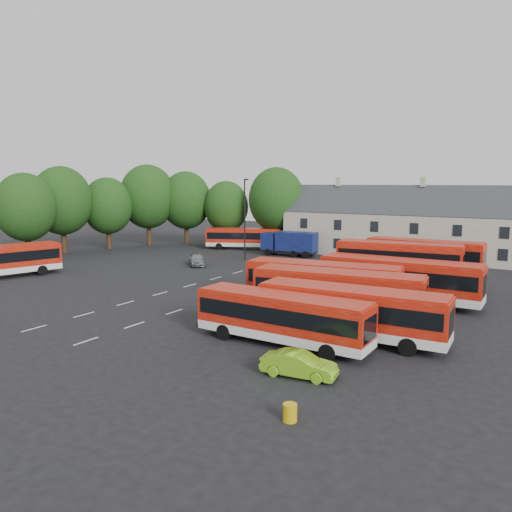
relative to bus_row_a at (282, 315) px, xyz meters
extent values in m
plane|color=black|center=(-15.30, 8.42, -1.80)|extent=(140.00, 140.00, 0.00)
cube|color=beige|center=(-15.30, -5.58, -1.79)|extent=(0.15, 1.80, 0.01)
cube|color=beige|center=(-15.30, -1.58, -1.79)|extent=(0.15, 1.80, 0.01)
cube|color=beige|center=(-15.30, 2.42, -1.79)|extent=(0.15, 1.80, 0.01)
cube|color=beige|center=(-15.30, 6.42, -1.79)|extent=(0.15, 1.80, 0.01)
cube|color=beige|center=(-15.30, 10.42, -1.79)|extent=(0.15, 1.80, 0.01)
cube|color=beige|center=(-15.30, 14.42, -1.79)|extent=(0.15, 1.80, 0.01)
cube|color=beige|center=(-15.30, 18.42, -1.79)|extent=(0.15, 1.80, 0.01)
cube|color=beige|center=(-15.30, 22.42, -1.79)|extent=(0.15, 1.80, 0.01)
cube|color=beige|center=(-15.30, 26.42, -1.79)|extent=(0.15, 1.80, 0.01)
cube|color=beige|center=(-10.30, -5.58, -1.79)|extent=(0.15, 1.80, 0.01)
cube|color=beige|center=(-10.30, -1.58, -1.79)|extent=(0.15, 1.80, 0.01)
cube|color=beige|center=(-10.30, 2.42, -1.79)|extent=(0.15, 1.80, 0.01)
cube|color=beige|center=(-10.30, 6.42, -1.79)|extent=(0.15, 1.80, 0.01)
cube|color=beige|center=(-10.30, 10.42, -1.79)|extent=(0.15, 1.80, 0.01)
cube|color=beige|center=(-10.30, 14.42, -1.79)|extent=(0.15, 1.80, 0.01)
cube|color=beige|center=(-10.30, 18.42, -1.79)|extent=(0.15, 1.80, 0.01)
cube|color=beige|center=(-10.30, 22.42, -1.79)|extent=(0.15, 1.80, 0.01)
cube|color=beige|center=(-10.30, 26.42, -1.79)|extent=(0.15, 1.80, 0.01)
cylinder|color=black|center=(-42.30, 12.42, 0.12)|extent=(0.70, 0.70, 3.85)
ellipsoid|color=#0E350F|center=(-42.30, 12.42, 4.59)|extent=(7.26, 7.26, 8.35)
cylinder|color=black|center=(-43.30, 18.42, 0.30)|extent=(0.70, 0.70, 4.20)
ellipsoid|color=#0E350F|center=(-43.30, 18.42, 5.17)|extent=(7.92, 7.92, 9.11)
cylinder|color=black|center=(-41.30, 24.42, 0.04)|extent=(0.70, 0.70, 3.67)
ellipsoid|color=#0E350F|center=(-41.30, 24.42, 4.30)|extent=(6.93, 6.93, 7.97)
cylinder|color=black|center=(-39.30, 30.42, 0.39)|extent=(0.70, 0.70, 4.38)
ellipsoid|color=#0E350F|center=(-39.30, 30.42, 5.46)|extent=(8.25, 8.25, 9.49)
cylinder|color=black|center=(-35.30, 34.42, 0.21)|extent=(0.70, 0.70, 4.02)
ellipsoid|color=#0E350F|center=(-35.30, 34.42, 4.88)|extent=(7.59, 7.59, 8.73)
cylinder|color=black|center=(-29.30, 36.42, -0.05)|extent=(0.70, 0.70, 3.50)
ellipsoid|color=#0E350F|center=(-29.30, 36.42, 4.01)|extent=(6.60, 6.60, 7.59)
cylinder|color=black|center=(-21.30, 37.42, 0.30)|extent=(0.70, 0.70, 4.20)
ellipsoid|color=#0E350F|center=(-21.30, 37.42, 5.17)|extent=(7.92, 7.92, 9.11)
cube|color=beige|center=(-1.30, 38.42, 0.95)|extent=(35.00, 7.00, 5.50)
cube|color=#2D3035|center=(-1.30, 38.42, 3.70)|extent=(35.70, 7.13, 7.13)
cube|color=beige|center=(-12.30, 38.42, 7.66)|extent=(0.60, 0.90, 1.20)
cube|color=beige|center=(-1.30, 38.42, 7.66)|extent=(0.60, 0.90, 1.20)
cube|color=silver|center=(0.00, 0.00, -1.05)|extent=(10.64, 2.59, 0.53)
cube|color=#AE1B0A|center=(0.00, 0.00, 0.15)|extent=(10.64, 2.59, 1.88)
cube|color=black|center=(0.00, 0.00, 0.20)|extent=(10.22, 2.64, 0.92)
cube|color=#AE1B0A|center=(0.00, 0.00, 1.14)|extent=(10.42, 2.49, 0.12)
cylinder|color=black|center=(-3.41, -1.03, -1.32)|extent=(0.97, 0.29, 0.96)
cylinder|color=black|center=(3.41, 1.03, -1.32)|extent=(0.97, 0.29, 0.96)
cube|color=silver|center=(3.12, 2.88, -1.01)|extent=(11.39, 3.09, 0.56)
cube|color=#AE1B0A|center=(3.12, 2.88, 0.28)|extent=(11.39, 3.09, 2.00)
cube|color=black|center=(3.12, 2.88, 0.33)|extent=(10.94, 3.13, 0.97)
cube|color=#AE1B0A|center=(3.12, 2.88, 1.33)|extent=(11.16, 2.98, 0.12)
cylinder|color=black|center=(-0.44, 1.55, -1.29)|extent=(1.04, 0.33, 1.03)
cylinder|color=black|center=(6.67, 4.21, -1.29)|extent=(1.04, 0.33, 1.03)
cube|color=silver|center=(0.51, 7.13, -0.97)|extent=(11.97, 4.07, 0.59)
cube|color=#AE1B0A|center=(0.51, 7.13, 0.36)|extent=(11.97, 4.07, 2.08)
cube|color=black|center=(0.51, 7.13, 0.41)|extent=(11.51, 4.08, 1.01)
cube|color=#AE1B0A|center=(0.51, 7.13, 1.45)|extent=(11.73, 3.94, 0.13)
cylinder|color=black|center=(-3.08, 5.47, -1.27)|extent=(1.10, 0.43, 1.07)
cylinder|color=black|center=(4.09, 8.78, -1.27)|extent=(1.10, 0.43, 1.07)
cube|color=silver|center=(-1.83, 9.86, -0.97)|extent=(11.98, 4.21, 0.59)
cube|color=#AE1B0A|center=(-1.83, 9.86, 0.36)|extent=(11.98, 4.21, 2.08)
cube|color=black|center=(-1.83, 9.86, 0.41)|extent=(11.53, 4.21, 1.01)
cube|color=#AE1B0A|center=(-1.83, 9.86, 1.45)|extent=(11.74, 4.07, 0.13)
cylinder|color=black|center=(-5.39, 8.16, -1.27)|extent=(1.10, 0.44, 1.07)
cylinder|color=black|center=(1.74, 11.55, -1.27)|extent=(1.10, 0.44, 1.07)
cube|color=silver|center=(2.95, 13.71, -0.94)|extent=(12.27, 2.81, 0.61)
cube|color=#AE1B0A|center=(2.95, 13.71, 0.46)|extent=(12.27, 2.81, 2.18)
cube|color=black|center=(2.95, 13.71, 0.51)|extent=(11.78, 2.88, 1.06)
cube|color=#AE1B0A|center=(2.95, 13.71, 1.60)|extent=(12.03, 2.70, 0.13)
cylinder|color=black|center=(-0.97, 12.44, -1.24)|extent=(1.12, 0.31, 1.12)
cylinder|color=black|center=(6.88, 14.97, -1.24)|extent=(1.12, 0.31, 1.12)
cube|color=silver|center=(1.66, 17.96, -1.07)|extent=(10.61, 3.33, 0.52)
cube|color=#AE1B0A|center=(1.66, 17.96, 0.78)|extent=(10.61, 3.33, 3.18)
cube|color=black|center=(1.66, 17.96, 0.17)|extent=(10.20, 3.35, 0.90)
cube|color=#AE1B0A|center=(1.66, 17.96, 2.42)|extent=(10.40, 3.21, 0.11)
cylinder|color=black|center=(-1.57, 16.58, -1.33)|extent=(0.97, 0.35, 0.95)
cylinder|color=black|center=(4.88, 19.34, -1.33)|extent=(0.97, 0.35, 0.95)
cube|color=black|center=(1.66, 17.96, 1.40)|extent=(10.20, 3.35, 0.90)
cube|color=silver|center=(2.94, 21.60, -1.08)|extent=(10.29, 2.51, 0.51)
cube|color=#AE1B0A|center=(2.94, 21.60, 0.74)|extent=(10.29, 2.51, 3.12)
cube|color=black|center=(2.94, 21.60, 0.13)|extent=(9.88, 2.56, 0.89)
cube|color=#AE1B0A|center=(2.94, 21.60, 2.35)|extent=(10.09, 2.41, 0.11)
cylinder|color=black|center=(-0.36, 20.60, -1.33)|extent=(0.94, 0.28, 0.93)
cylinder|color=black|center=(6.23, 22.59, -1.33)|extent=(0.94, 0.28, 0.93)
cube|color=black|center=(2.94, 21.60, 1.35)|extent=(9.88, 2.56, 0.89)
cube|color=silver|center=(-33.41, 3.27, -1.00)|extent=(5.54, 11.68, 0.57)
cylinder|color=black|center=(-33.57, 7.10, -1.28)|extent=(0.56, 1.08, 1.04)
cube|color=silver|center=(-24.72, 34.12, -1.06)|extent=(10.52, 6.55, 0.52)
cube|color=#AE1B0A|center=(-24.72, 34.12, 0.13)|extent=(10.52, 6.55, 1.86)
cube|color=black|center=(-24.72, 34.12, 0.18)|extent=(10.16, 6.42, 0.91)
cube|color=#AE1B0A|center=(-24.72, 34.12, 1.11)|extent=(10.29, 6.37, 0.11)
cylinder|color=black|center=(-27.32, 31.74, -1.32)|extent=(0.98, 0.64, 0.95)
cylinder|color=black|center=(-22.13, 36.50, -1.32)|extent=(0.98, 0.64, 0.95)
cube|color=black|center=(-16.18, 31.66, -1.22)|extent=(7.28, 2.43, 0.27)
cube|color=#0D164E|center=(-18.86, 31.45, -0.01)|extent=(1.95, 2.36, 2.15)
cube|color=black|center=(-19.71, 31.39, 0.31)|extent=(0.23, 1.90, 1.07)
cube|color=#0D164E|center=(-15.16, 31.73, 0.12)|extent=(5.25, 2.61, 2.42)
cylinder|color=black|center=(-18.60, 30.46, -1.35)|extent=(0.91, 0.32, 0.89)
cylinder|color=black|center=(-13.55, 32.87, -1.35)|extent=(0.91, 0.32, 0.89)
imported|color=#9B9FA3|center=(-21.67, 19.57, -1.11)|extent=(3.98, 4.11, 1.39)
imported|color=#84CF1F|center=(3.01, -3.81, -1.19)|extent=(3.88, 1.79, 1.23)
cylinder|color=gold|center=(4.78, -8.12, -1.44)|extent=(0.57, 0.57, 0.71)
cylinder|color=black|center=(-19.12, 25.71, 3.05)|extent=(0.17, 0.17, 9.71)
cube|color=black|center=(-18.84, 25.62, 7.91)|extent=(0.63, 0.41, 0.17)
camera|label=1|loc=(13.38, -24.74, 7.63)|focal=35.00mm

